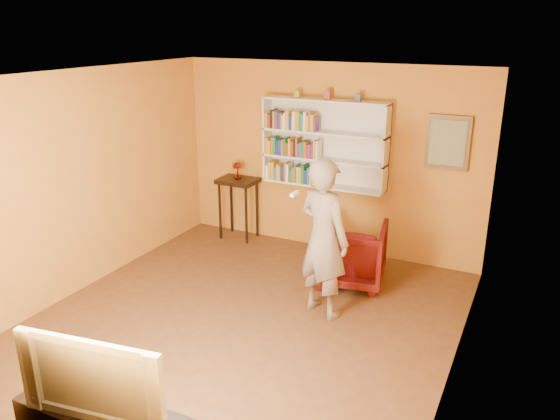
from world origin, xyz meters
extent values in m
cube|color=#4E2F19|center=(0.00, 0.00, -0.06)|extent=(5.30, 5.80, 0.12)
cube|color=#B77322|center=(0.00, 2.52, 1.35)|extent=(5.30, 0.04, 2.70)
cube|color=#B77322|center=(0.00, -2.52, 1.35)|extent=(5.30, 0.04, 2.70)
cube|color=#B77322|center=(-2.27, 0.00, 1.35)|extent=(0.04, 5.80, 2.70)
cube|color=#B77322|center=(2.27, 0.00, 1.35)|extent=(0.04, 5.80, 2.70)
cube|color=white|center=(0.00, 0.00, 2.73)|extent=(5.30, 5.80, 0.06)
cube|color=silver|center=(0.00, 2.48, 1.60)|extent=(1.80, 0.03, 1.20)
cube|color=silver|center=(-0.89, 2.35, 1.60)|extent=(0.03, 0.28, 1.20)
cube|color=silver|center=(0.89, 2.35, 1.60)|extent=(0.03, 0.28, 1.20)
cube|color=silver|center=(0.00, 2.35, 1.00)|extent=(1.80, 0.28, 0.03)
cube|color=silver|center=(0.00, 2.35, 1.38)|extent=(1.80, 0.28, 0.03)
cube|color=silver|center=(0.00, 2.35, 1.76)|extent=(1.80, 0.28, 0.03)
cube|color=silver|center=(0.00, 2.35, 2.20)|extent=(1.80, 0.28, 0.03)
cube|color=white|center=(-0.84, 2.30, 1.12)|extent=(0.04, 0.16, 0.20)
cube|color=#B79024|center=(-0.80, 2.31, 1.15)|extent=(0.04, 0.17, 0.26)
cube|color=#B79024|center=(-0.75, 2.31, 1.15)|extent=(0.04, 0.18, 0.27)
cube|color=#256D89|center=(-0.71, 2.30, 1.11)|extent=(0.03, 0.16, 0.19)
cube|color=gold|center=(-0.67, 2.30, 1.13)|extent=(0.03, 0.16, 0.24)
cube|color=#B79024|center=(-0.63, 2.30, 1.13)|extent=(0.03, 0.15, 0.23)
cube|color=navy|center=(-0.59, 2.31, 1.12)|extent=(0.04, 0.17, 0.22)
cube|color=#96571B|center=(-0.55, 2.31, 1.15)|extent=(0.03, 0.19, 0.27)
cube|color=white|center=(-0.51, 2.31, 1.14)|extent=(0.04, 0.17, 0.26)
cube|color=#197136|center=(-0.46, 2.30, 1.11)|extent=(0.04, 0.17, 0.19)
cube|color=#96571B|center=(-0.42, 2.31, 1.12)|extent=(0.04, 0.18, 0.22)
cube|color=#256D89|center=(-0.38, 2.30, 1.14)|extent=(0.02, 0.16, 0.26)
cube|color=gold|center=(-0.35, 2.30, 1.13)|extent=(0.03, 0.16, 0.24)
cube|color=#B79024|center=(-0.31, 2.29, 1.13)|extent=(0.04, 0.14, 0.23)
cube|color=#197136|center=(-0.27, 2.31, 1.15)|extent=(0.04, 0.18, 0.27)
cube|color=navy|center=(-0.22, 2.29, 1.12)|extent=(0.03, 0.14, 0.21)
cube|color=#256D89|center=(-0.18, 2.31, 1.14)|extent=(0.03, 0.18, 0.25)
cube|color=gold|center=(-0.15, 2.31, 1.15)|extent=(0.03, 0.19, 0.27)
cube|color=#96571B|center=(-0.12, 2.31, 1.13)|extent=(0.03, 0.17, 0.23)
cube|color=white|center=(-0.09, 2.31, 1.14)|extent=(0.03, 0.19, 0.26)
cube|color=#B79024|center=(-0.84, 2.31, 1.51)|extent=(0.04, 0.18, 0.24)
cube|color=#B79024|center=(-0.80, 2.29, 1.49)|extent=(0.04, 0.14, 0.20)
cube|color=#96571B|center=(-0.75, 2.31, 1.52)|extent=(0.04, 0.19, 0.24)
cube|color=#197136|center=(-0.72, 2.30, 1.52)|extent=(0.04, 0.17, 0.25)
cube|color=navy|center=(-0.68, 2.30, 1.50)|extent=(0.03, 0.16, 0.21)
cube|color=navy|center=(-0.63, 2.31, 1.51)|extent=(0.04, 0.19, 0.22)
cube|color=#96571B|center=(-0.59, 2.31, 1.51)|extent=(0.03, 0.18, 0.23)
cube|color=#197136|center=(-0.55, 2.30, 1.52)|extent=(0.03, 0.17, 0.25)
cube|color=#A52719|center=(-0.52, 2.29, 1.49)|extent=(0.03, 0.15, 0.19)
cube|color=gold|center=(-0.48, 2.31, 1.52)|extent=(0.03, 0.17, 0.25)
cube|color=#A52719|center=(-0.44, 2.31, 1.51)|extent=(0.04, 0.19, 0.22)
cube|color=black|center=(-0.40, 2.30, 1.51)|extent=(0.03, 0.15, 0.22)
cube|color=#96571B|center=(-0.37, 2.31, 1.53)|extent=(0.03, 0.17, 0.27)
cube|color=#662878|center=(-0.34, 2.31, 1.49)|extent=(0.02, 0.18, 0.20)
cube|color=#256D89|center=(-0.31, 2.31, 1.50)|extent=(0.03, 0.18, 0.22)
cube|color=#197136|center=(-0.27, 2.30, 1.51)|extent=(0.03, 0.16, 0.23)
cube|color=#96571B|center=(-0.24, 2.30, 1.51)|extent=(0.04, 0.16, 0.23)
cube|color=#A52719|center=(-0.20, 2.31, 1.49)|extent=(0.02, 0.18, 0.19)
cube|color=#662878|center=(-0.17, 2.29, 1.49)|extent=(0.03, 0.14, 0.20)
cube|color=#662878|center=(-0.13, 2.30, 1.50)|extent=(0.03, 0.15, 0.21)
cube|color=#B79024|center=(-0.10, 2.31, 1.52)|extent=(0.03, 0.18, 0.26)
cube|color=white|center=(-0.06, 2.31, 1.52)|extent=(0.02, 0.17, 0.26)
cube|color=gold|center=(-0.85, 2.30, 1.88)|extent=(0.03, 0.17, 0.21)
cube|color=#A52719|center=(-0.81, 2.30, 1.87)|extent=(0.04, 0.16, 0.19)
cube|color=black|center=(-0.76, 2.31, 1.90)|extent=(0.03, 0.18, 0.26)
cube|color=#B79024|center=(-0.73, 2.31, 1.90)|extent=(0.03, 0.18, 0.25)
cube|color=#662878|center=(-0.69, 2.30, 1.89)|extent=(0.04, 0.17, 0.24)
cube|color=navy|center=(-0.65, 2.30, 1.89)|extent=(0.04, 0.15, 0.24)
cube|color=#96571B|center=(-0.61, 2.29, 1.89)|extent=(0.03, 0.15, 0.23)
cube|color=white|center=(-0.58, 2.31, 1.87)|extent=(0.02, 0.18, 0.20)
cube|color=white|center=(-0.55, 2.30, 1.89)|extent=(0.03, 0.16, 0.23)
cube|color=gold|center=(-0.51, 2.31, 1.91)|extent=(0.04, 0.17, 0.26)
cube|color=navy|center=(-0.47, 2.30, 1.88)|extent=(0.04, 0.16, 0.21)
cube|color=white|center=(-0.42, 2.31, 1.90)|extent=(0.04, 0.17, 0.26)
cube|color=#B79024|center=(-0.38, 2.30, 1.90)|extent=(0.02, 0.15, 0.25)
cube|color=#B79024|center=(-0.35, 2.31, 1.90)|extent=(0.02, 0.18, 0.26)
cube|color=#197136|center=(-0.32, 2.30, 1.90)|extent=(0.03, 0.16, 0.25)
cube|color=#256D89|center=(-0.29, 2.31, 1.89)|extent=(0.02, 0.18, 0.24)
cube|color=white|center=(-0.25, 2.30, 1.91)|extent=(0.04, 0.16, 0.26)
cube|color=gold|center=(-0.21, 2.29, 1.88)|extent=(0.03, 0.15, 0.22)
cube|color=#96571B|center=(-0.18, 2.30, 1.91)|extent=(0.03, 0.16, 0.27)
cube|color=gold|center=(-0.14, 2.31, 1.89)|extent=(0.04, 0.18, 0.24)
cube|color=#662878|center=(-0.10, 2.30, 1.88)|extent=(0.02, 0.16, 0.21)
cube|color=gold|center=(-0.41, 2.35, 2.26)|extent=(0.07, 0.07, 0.10)
cube|color=#9C3D34|center=(0.04, 2.35, 2.27)|extent=(0.08, 0.08, 0.12)
cube|color=#414D6C|center=(0.47, 2.35, 2.26)|extent=(0.07, 0.07, 0.10)
cube|color=brown|center=(1.65, 2.46, 1.75)|extent=(0.55, 0.04, 0.70)
cube|color=gray|center=(1.65, 2.44, 1.75)|extent=(0.45, 0.02, 0.58)
cylinder|color=black|center=(-1.58, 2.08, 0.44)|extent=(0.04, 0.04, 0.89)
cylinder|color=black|center=(-1.12, 2.08, 0.44)|extent=(0.04, 0.04, 0.89)
cylinder|color=black|center=(-1.58, 2.42, 0.44)|extent=(0.04, 0.04, 0.89)
cylinder|color=black|center=(-1.12, 2.42, 0.44)|extent=(0.04, 0.04, 0.89)
cube|color=black|center=(-1.35, 2.25, 0.92)|extent=(0.58, 0.44, 0.06)
cylinder|color=maroon|center=(-1.35, 2.25, 0.96)|extent=(0.11, 0.11, 0.02)
cylinder|color=maroon|center=(-1.35, 2.25, 1.04)|extent=(0.03, 0.03, 0.14)
ellipsoid|color=maroon|center=(-1.35, 2.25, 1.16)|extent=(0.15, 0.15, 0.10)
cylinder|color=beige|center=(-1.28, 2.25, 1.15)|extent=(0.01, 0.01, 0.11)
cylinder|color=beige|center=(-1.29, 2.29, 1.15)|extent=(0.01, 0.01, 0.11)
cylinder|color=beige|center=(-1.32, 2.32, 1.15)|extent=(0.01, 0.01, 0.11)
cylinder|color=beige|center=(-1.36, 2.32, 1.15)|extent=(0.01, 0.01, 0.11)
cylinder|color=beige|center=(-1.40, 2.31, 1.15)|extent=(0.01, 0.01, 0.11)
cylinder|color=beige|center=(-1.42, 2.27, 1.15)|extent=(0.01, 0.01, 0.11)
cylinder|color=beige|center=(-1.42, 2.23, 1.15)|extent=(0.01, 0.01, 0.11)
cylinder|color=beige|center=(-1.40, 2.19, 1.15)|extent=(0.01, 0.01, 0.11)
cylinder|color=beige|center=(-1.36, 2.18, 1.15)|extent=(0.01, 0.01, 0.11)
cylinder|color=beige|center=(-1.32, 2.18, 1.15)|extent=(0.01, 0.01, 0.11)
cylinder|color=beige|center=(-1.29, 2.21, 1.15)|extent=(0.01, 0.01, 0.11)
imported|color=#410407|center=(0.73, 1.54, 0.40)|extent=(1.01, 1.03, 0.80)
imported|color=#766556|center=(0.70, 0.64, 0.92)|extent=(0.78, 0.65, 1.84)
cube|color=white|center=(0.51, 0.28, 1.52)|extent=(0.04, 0.15, 0.04)
imported|color=black|center=(0.16, -2.25, 0.84)|extent=(1.15, 0.31, 0.66)
camera|label=1|loc=(2.76, -4.63, 3.19)|focal=35.00mm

